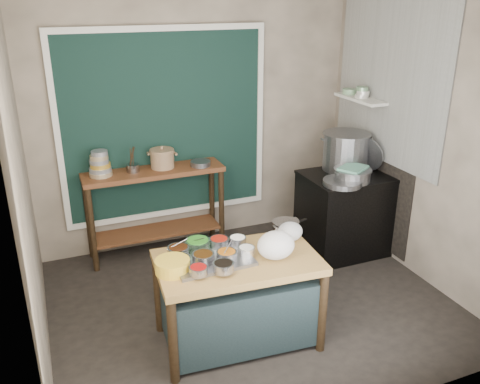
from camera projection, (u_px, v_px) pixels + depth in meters
name	position (u px, v px, depth m)	size (l,w,h in m)	color
floor	(250.00, 303.00, 4.68)	(3.50, 3.00, 0.02)	black
back_wall	(196.00, 117.00, 5.46)	(3.50, 0.02, 2.80)	gray
left_wall	(21.00, 186.00, 3.55)	(0.02, 3.00, 2.80)	gray
right_wall	(423.00, 135.00, 4.78)	(0.02, 3.00, 2.80)	gray
curtain_panel	(165.00, 126.00, 5.32)	(2.10, 0.02, 1.90)	black
curtain_frame	(166.00, 126.00, 5.32)	(2.22, 0.03, 2.02)	beige
tile_panel	(389.00, 79.00, 5.08)	(0.02, 1.70, 1.70)	#B2B2AA
soot_patch	(372.00, 183.00, 5.59)	(0.01, 1.30, 1.30)	black
wall_shelf	(361.00, 99.00, 5.39)	(0.22, 0.70, 0.03)	beige
prep_table	(238.00, 300.00, 4.04)	(1.25, 0.72, 0.75)	olive
back_counter	(156.00, 212.00, 5.41)	(1.45, 0.40, 0.95)	brown
stove_block	(345.00, 214.00, 5.47)	(0.90, 0.68, 0.85)	black
stove_top	(349.00, 176.00, 5.31)	(0.92, 0.69, 0.03)	black
condiment_tray	(211.00, 259.00, 3.87)	(0.60, 0.43, 0.03)	gray
condiment_bowls	(206.00, 253.00, 3.86)	(0.69, 0.57, 0.08)	gray
yellow_basin	(172.00, 266.00, 3.70)	(0.26, 0.26, 0.10)	#B39525
saucepan	(286.00, 228.00, 4.26)	(0.23, 0.23, 0.13)	gray
plastic_bag_a	(276.00, 245.00, 3.87)	(0.29, 0.25, 0.22)	white
plastic_bag_b	(290.00, 232.00, 4.16)	(0.21, 0.18, 0.16)	white
bowl_stack	(100.00, 165.00, 5.03)	(0.23, 0.23, 0.26)	tan
utensil_cup	(133.00, 168.00, 5.16)	(0.13, 0.13, 0.08)	gray
ceramic_crock	(162.00, 159.00, 5.27)	(0.26, 0.26, 0.18)	#8B684C
wide_bowl	(201.00, 163.00, 5.34)	(0.21, 0.21, 0.05)	gray
stock_pot	(346.00, 151.00, 5.39)	(0.51, 0.51, 0.40)	gray
pot_lid	(367.00, 154.00, 5.36)	(0.38, 0.38, 0.02)	gray
steamer	(352.00, 175.00, 5.11)	(0.39, 0.39, 0.13)	gray
green_cloth	(353.00, 168.00, 5.08)	(0.29, 0.22, 0.02)	#5F9A83
shallow_pan	(342.00, 182.00, 5.02)	(0.39, 0.39, 0.05)	gray
shelf_bowl_stack	(363.00, 93.00, 5.35)	(0.14, 0.14, 0.12)	silver
shelf_bowl_green	(350.00, 91.00, 5.56)	(0.16, 0.16, 0.06)	gray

